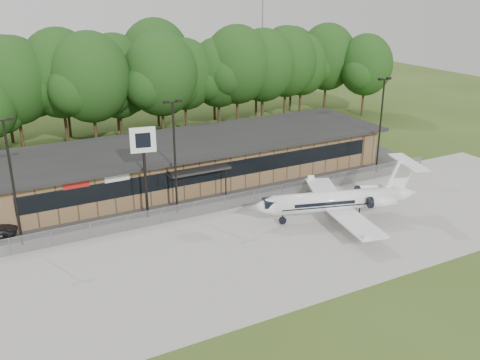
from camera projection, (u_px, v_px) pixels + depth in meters
ground at (337, 287)px, 36.16m from camera, size 160.00×160.00×0.00m
apron at (275, 239)px, 42.76m from camera, size 64.00×18.00×0.08m
parking_lot at (214, 192)px, 52.26m from camera, size 50.00×9.00×0.06m
terminal at (195, 159)px, 55.18m from camera, size 41.00×11.65×4.30m
fence at (235, 201)px, 48.28m from camera, size 46.00×0.04×1.52m
treeline at (137, 80)px, 68.24m from camera, size 72.00×12.00×15.00m
radio_mast at (262, 30)px, 81.16m from camera, size 0.20×0.20×25.00m
light_pole_left at (11, 174)px, 39.76m from camera, size 1.55×0.30×10.23m
light_pole_mid at (175, 149)px, 45.50m from camera, size 1.55×0.30×10.23m
light_pole_right at (381, 119)px, 55.65m from camera, size 1.55×0.30×10.23m
business_jet at (339, 201)px, 45.58m from camera, size 15.00×13.46×5.09m
pole_sign at (144, 150)px, 44.49m from camera, size 2.14×0.64×8.16m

